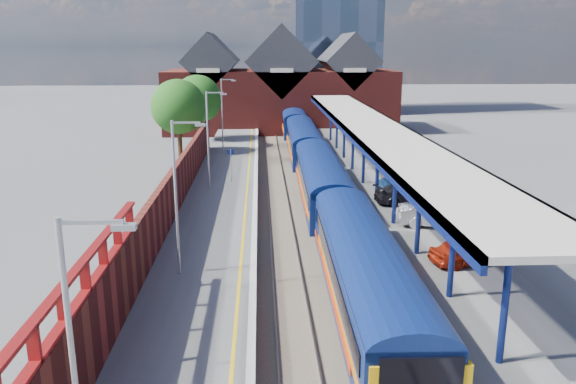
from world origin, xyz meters
name	(u,v)px	position (x,y,z in m)	size (l,w,h in m)	color
ground	(292,176)	(0.00, 30.00, 0.00)	(240.00, 240.00, 0.00)	#5B5B5E
ballast_bed	(300,207)	(0.00, 20.00, 0.03)	(6.00, 76.00, 0.06)	#473D33
rails	(300,206)	(0.00, 20.00, 0.12)	(4.51, 76.00, 0.14)	slate
left_platform	(222,202)	(-5.50, 20.00, 0.50)	(5.00, 76.00, 1.00)	#565659
right_platform	(384,199)	(6.00, 20.00, 0.50)	(6.00, 76.00, 1.00)	#565659
coping_left	(255,194)	(-3.15, 20.00, 1.02)	(0.30, 76.00, 0.05)	silver
coping_right	(344,193)	(3.15, 20.00, 1.02)	(0.30, 76.00, 0.05)	silver
yellow_line	(247,194)	(-3.75, 20.00, 1.01)	(0.14, 76.00, 0.01)	yellow
train	(311,156)	(1.49, 27.93, 2.12)	(3.06, 65.94, 3.45)	navy
canopy	(374,129)	(5.48, 21.95, 5.25)	(4.50, 52.00, 4.48)	#0E1951
lamp_post_a	(80,363)	(-6.36, -8.00, 4.99)	(1.48, 0.18, 7.00)	#A5A8AA
lamp_post_b	(179,189)	(-6.36, 6.00, 4.99)	(1.48, 0.18, 7.00)	#A5A8AA
lamp_post_c	(210,134)	(-6.36, 22.00, 4.99)	(1.48, 0.18, 7.00)	#A5A8AA
lamp_post_d	(223,109)	(-6.36, 38.00, 4.99)	(1.48, 0.18, 7.00)	#A5A8AA
platform_sign	(231,160)	(-5.00, 24.00, 2.69)	(0.55, 0.08, 2.50)	#A5A8AA
brick_wall	(169,200)	(-8.10, 13.54, 2.45)	(0.35, 50.00, 3.86)	maroon
station_building	(280,89)	(0.00, 58.00, 5.45)	(30.00, 12.12, 13.78)	maroon
tree_near	(180,108)	(-10.35, 35.91, 5.35)	(5.20, 5.20, 8.10)	#382314
tree_far	(199,100)	(-9.35, 43.91, 5.35)	(5.20, 5.20, 8.10)	#382314
parked_car_red	(468,251)	(7.06, 6.58, 1.64)	(1.50, 3.73, 1.27)	#9E200D
parked_car_silver	(439,214)	(7.44, 12.29, 1.75)	(1.59, 4.57, 1.51)	#ACADB1
parked_car_dark	(408,194)	(6.92, 17.17, 1.64)	(1.80, 4.44, 1.29)	black
parked_car_blue	(411,184)	(7.85, 19.95, 1.64)	(2.12, 4.61, 1.28)	navy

